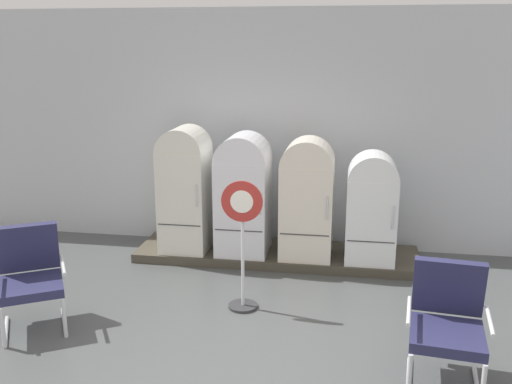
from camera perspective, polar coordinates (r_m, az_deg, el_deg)
back_wall at (r=7.86m, az=2.79°, el=6.24°), size 11.76×0.12×3.25m
display_plinth at (r=7.65m, az=2.08°, el=-6.24°), size 3.71×0.95×0.12m
refrigerator_0 at (r=7.50m, az=-7.11°, el=0.68°), size 0.61×0.66×1.64m
refrigerator_1 at (r=7.35m, az=-1.28°, el=0.15°), size 0.66×0.70×1.56m
refrigerator_2 at (r=7.21m, az=5.12°, el=-0.32°), size 0.66×0.62×1.53m
refrigerator_3 at (r=7.22m, az=11.47°, el=-1.25°), size 0.61×0.62×1.37m
armchair_left at (r=6.19m, az=-21.63°, el=-7.56°), size 0.87×0.91×1.02m
armchair_right at (r=5.13m, az=18.58°, el=-11.94°), size 0.72×0.78×1.02m
sign_stand at (r=6.05m, az=-1.36°, el=-5.72°), size 0.44×0.32×1.42m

